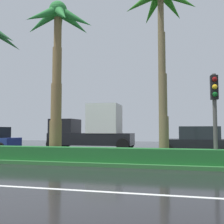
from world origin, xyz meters
The scene contains 9 objects.
ground_plane centered at (0.00, 9.00, -0.05)m, with size 90.00×42.00×0.10m, color black.
near_lane_divider_stripe centered at (0.00, 2.00, 0.00)m, with size 81.00×0.14×0.01m, color white.
median_strip centered at (0.00, 8.00, 0.07)m, with size 85.50×4.00×0.15m, color #2D6B33.
median_hedge centered at (0.00, 6.60, 0.45)m, with size 76.50×0.70×0.60m.
palm_tree_centre_left centered at (-2.77, 7.49, 6.00)m, with size 3.81×3.52×7.83m.
palm_tree_centre centered at (2.28, 7.94, 6.89)m, with size 3.58×3.39×8.48m.
traffic_signal_median_right centered at (4.40, 6.70, 2.64)m, with size 0.28×0.43×3.61m.
box_truck_lead centered at (-3.36, 14.94, 1.55)m, with size 6.40×2.64×3.46m.
car_in_traffic_second centered at (4.12, 12.21, 0.83)m, with size 4.30×2.02×1.72m.
Camera 1 is at (2.84, -4.23, 1.51)m, focal length 41.64 mm.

